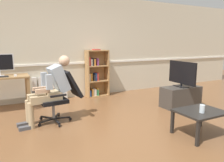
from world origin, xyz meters
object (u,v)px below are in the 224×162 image
object	(u,v)px
office_chair	(61,94)
tv_screen	(182,74)
bookshelf	(96,74)
person_seated	(50,88)
drinking_glass	(202,109)
radiator	(50,88)
coffee_table	(200,114)
tv_stand	(181,97)
computer_mouse	(15,75)

from	to	relation	value
office_chair	tv_screen	distance (m)	2.70
office_chair	tv_screen	size ratio (longest dim) A/B	1.15
bookshelf	person_seated	xyz separation A→B (m)	(-1.50, -1.48, 0.05)
tv_screen	drinking_glass	xyz separation A→B (m)	(-0.94, -1.38, -0.30)
radiator	person_seated	bearing A→B (deg)	-100.25
coffee_table	bookshelf	bearing A→B (deg)	98.71
tv_stand	coffee_table	size ratio (longest dim) A/B	1.28
computer_mouse	tv_stand	world-z (taller)	computer_mouse
coffee_table	office_chair	bearing A→B (deg)	137.16
computer_mouse	office_chair	size ratio (longest dim) A/B	0.10
bookshelf	office_chair	xyz separation A→B (m)	(-1.30, -1.46, -0.09)
bookshelf	drinking_glass	world-z (taller)	bookshelf
coffee_table	drinking_glass	world-z (taller)	drinking_glass
bookshelf	radiator	bearing A→B (deg)	175.44
coffee_table	drinking_glass	xyz separation A→B (m)	(-0.06, -0.08, 0.11)
tv_stand	tv_screen	xyz separation A→B (m)	(0.00, -0.00, 0.54)
tv_stand	radiator	bearing A→B (deg)	143.45
office_chair	drinking_glass	bearing A→B (deg)	39.44
tv_screen	coffee_table	bearing A→B (deg)	148.86
person_seated	radiator	bearing A→B (deg)	164.32
person_seated	tv_stand	world-z (taller)	person_seated
person_seated	coffee_table	size ratio (longest dim) A/B	1.72
drinking_glass	office_chair	bearing A→B (deg)	134.88
bookshelf	drinking_glass	distance (m)	3.22
radiator	bookshelf	bearing A→B (deg)	-4.56
tv_stand	coffee_table	bearing A→B (deg)	-124.12
tv_stand	tv_screen	size ratio (longest dim) A/B	1.10
bookshelf	coffee_table	xyz separation A→B (m)	(0.48, -3.11, -0.25)
computer_mouse	drinking_glass	xyz separation A→B (m)	(2.44, -2.78, -0.30)
radiator	tv_screen	bearing A→B (deg)	-36.53
tv_screen	coffee_table	world-z (taller)	tv_screen
person_seated	coffee_table	bearing A→B (deg)	45.03
person_seated	drinking_glass	world-z (taller)	person_seated
office_chair	person_seated	world-z (taller)	person_seated
radiator	tv_stand	size ratio (longest dim) A/B	0.94
coffee_table	radiator	bearing A→B (deg)	117.78
tv_screen	coffee_table	xyz separation A→B (m)	(-0.88, -1.30, -0.42)
person_seated	computer_mouse	bearing A→B (deg)	-159.57
computer_mouse	person_seated	size ratio (longest dim) A/B	0.08
bookshelf	drinking_glass	size ratio (longest dim) A/B	10.48
computer_mouse	bookshelf	xyz separation A→B (m)	(2.02, 0.41, -0.17)
computer_mouse	radiator	size ratio (longest dim) A/B	0.12
bookshelf	radiator	xyz separation A→B (m)	(-1.21, 0.10, -0.29)
coffee_table	computer_mouse	bearing A→B (deg)	132.73
radiator	drinking_glass	world-z (taller)	radiator
tv_screen	radiator	bearing A→B (deg)	56.51
radiator	office_chair	xyz separation A→B (m)	(-0.09, -1.56, 0.21)
computer_mouse	tv_screen	size ratio (longest dim) A/B	0.12
person_seated	tv_stand	size ratio (longest dim) A/B	1.35
radiator	tv_stand	world-z (taller)	radiator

